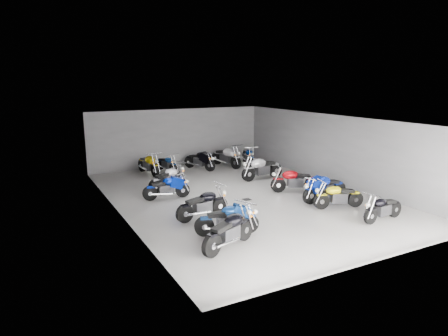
{
  "coord_description": "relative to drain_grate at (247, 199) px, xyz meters",
  "views": [
    {
      "loc": [
        -8.1,
        -13.85,
        4.75
      ],
      "look_at": [
        -0.15,
        1.21,
        1.0
      ],
      "focal_mm": 32.0,
      "sensor_mm": 36.0,
      "label": 1
    }
  ],
  "objects": [
    {
      "name": "wall_left",
      "position": [
        -5.0,
        0.5,
        1.59
      ],
      "size": [
        0.1,
        14.0,
        3.2
      ],
      "primitive_type": "cube",
      "color": "gray",
      "rests_on": "ground"
    },
    {
      "name": "motorcycle_left_c",
      "position": [
        -2.51,
        -1.21,
        0.5
      ],
      "size": [
        2.09,
        0.51,
        0.92
      ],
      "rotation": [
        0.0,
        0.0,
        -1.43
      ],
      "color": "black",
      "rests_on": "ground"
    },
    {
      "name": "motorcycle_left_a",
      "position": [
        -2.91,
        -3.87,
        0.52
      ],
      "size": [
        2.08,
        0.99,
        0.97
      ],
      "rotation": [
        0.0,
        0.0,
        -1.17
      ],
      "color": "black",
      "rests_on": "ground"
    },
    {
      "name": "motorcycle_right_c",
      "position": [
        2.63,
        -1.61,
        0.53
      ],
      "size": [
        2.24,
        0.47,
        0.99
      ],
      "rotation": [
        0.0,
        0.0,
        1.64
      ],
      "color": "black",
      "rests_on": "ground"
    },
    {
      "name": "motorcycle_back_d",
      "position": [
        0.63,
        5.99,
        0.5
      ],
      "size": [
        0.99,
        1.99,
        0.93
      ],
      "rotation": [
        0.0,
        0.0,
        3.56
      ],
      "color": "black",
      "rests_on": "ground"
    },
    {
      "name": "motorcycle_right_f",
      "position": [
        2.39,
        2.58,
        0.55
      ],
      "size": [
        2.34,
        0.49,
        1.03
      ],
      "rotation": [
        0.0,
        0.0,
        1.62
      ],
      "color": "black",
      "rests_on": "ground"
    },
    {
      "name": "wall_back",
      "position": [
        0.0,
        7.5,
        1.59
      ],
      "size": [
        10.0,
        0.1,
        3.2
      ],
      "primitive_type": "cube",
      "color": "gray",
      "rests_on": "ground"
    },
    {
      "name": "motorcycle_right_d",
      "position": [
        2.41,
        0.01,
        0.51
      ],
      "size": [
        2.03,
        1.0,
        0.95
      ],
      "rotation": [
        0.0,
        0.0,
        1.15
      ],
      "color": "black",
      "rests_on": "ground"
    },
    {
      "name": "motorcycle_back_c",
      "position": [
        -1.14,
        6.33,
        0.44
      ],
      "size": [
        0.54,
        1.84,
        0.82
      ],
      "rotation": [
        0.0,
        0.0,
        3.36
      ],
      "color": "black",
      "rests_on": "ground"
    },
    {
      "name": "motorcycle_back_b",
      "position": [
        -2.17,
        6.18,
        0.53
      ],
      "size": [
        0.53,
        2.24,
        0.99
      ],
      "rotation": [
        0.0,
        0.0,
        3.28
      ],
      "color": "black",
      "rests_on": "ground"
    },
    {
      "name": "motorcycle_left_b",
      "position": [
        -2.47,
        -2.94,
        0.49
      ],
      "size": [
        2.0,
        0.74,
        0.9
      ],
      "rotation": [
        0.0,
        0.0,
        -1.87
      ],
      "color": "black",
      "rests_on": "ground"
    },
    {
      "name": "motorcycle_left_e",
      "position": [
        -2.82,
        1.62,
        0.46
      ],
      "size": [
        1.95,
        0.45,
        0.86
      ],
      "rotation": [
        0.0,
        0.0,
        -1.7
      ],
      "color": "black",
      "rests_on": "ground"
    },
    {
      "name": "motorcycle_back_f",
      "position": [
        3.69,
        6.0,
        0.48
      ],
      "size": [
        0.68,
        1.97,
        0.89
      ],
      "rotation": [
        0.0,
        0.0,
        2.87
      ],
      "color": "black",
      "rests_on": "ground"
    },
    {
      "name": "motorcycle_back_e",
      "position": [
        2.25,
        5.96,
        0.57
      ],
      "size": [
        0.68,
        2.37,
        1.05
      ],
      "rotation": [
        0.0,
        0.0,
        3.35
      ],
      "color": "black",
      "rests_on": "ground"
    },
    {
      "name": "ceiling",
      "position": [
        0.0,
        0.5,
        3.21
      ],
      "size": [
        10.0,
        14.0,
        0.04
      ],
      "primitive_type": "cube",
      "color": "black",
      "rests_on": "wall_back"
    },
    {
      "name": "ground",
      "position": [
        0.0,
        0.5,
        -0.01
      ],
      "size": [
        14.0,
        14.0,
        0.0
      ],
      "primitive_type": "plane",
      "color": "#A29F9A",
      "rests_on": "ground"
    },
    {
      "name": "motorcycle_left_f",
      "position": [
        -2.32,
        2.89,
        0.5
      ],
      "size": [
        2.0,
        0.98,
        0.94
      ],
      "rotation": [
        0.0,
        0.0,
        -1.16
      ],
      "color": "black",
      "rests_on": "ground"
    },
    {
      "name": "wall_right",
      "position": [
        5.0,
        0.5,
        1.59
      ],
      "size": [
        0.1,
        14.0,
        3.2
      ],
      "primitive_type": "cube",
      "color": "gray",
      "rests_on": "ground"
    },
    {
      "name": "drain_grate",
      "position": [
        0.0,
        0.0,
        0.0
      ],
      "size": [
        0.32,
        0.32,
        0.01
      ],
      "primitive_type": "cube",
      "color": "black",
      "rests_on": "ground"
    },
    {
      "name": "motorcycle_right_b",
      "position": [
        2.47,
        -2.55,
        0.47
      ],
      "size": [
        1.95,
        0.7,
        0.88
      ],
      "rotation": [
        0.0,
        0.0,
        1.28
      ],
      "color": "black",
      "rests_on": "ground"
    },
    {
      "name": "motorcycle_right_a",
      "position": [
        2.85,
        -4.32,
        0.45
      ],
      "size": [
        1.89,
        0.41,
        0.83
      ],
      "rotation": [
        0.0,
        0.0,
        1.65
      ],
      "color": "black",
      "rests_on": "ground"
    }
  ]
}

